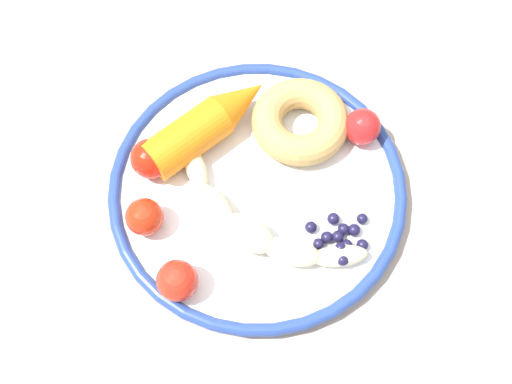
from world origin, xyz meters
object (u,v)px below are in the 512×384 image
object	(u,v)px
blueberry_pile	(340,236)
tomato_mid	(144,217)
plate	(256,193)
banana	(254,226)
donut	(300,121)
tomato_far	(175,280)
tomato_extra	(362,127)
carrot_orange	(209,123)
tomato_near	(151,159)
dining_table	(223,218)

from	to	relation	value
blueberry_pile	tomato_mid	world-z (taller)	tomato_mid
plate	tomato_mid	distance (m)	0.11
plate	tomato_mid	xyz separation A→B (m)	(0.06, -0.09, 0.02)
banana	donut	distance (m)	0.12
banana	donut	xyz separation A→B (m)	(-0.12, 0.01, 0.00)
tomato_far	donut	bearing A→B (deg)	161.16
plate	blueberry_pile	bearing A→B (deg)	74.74
tomato_extra	tomato_far	bearing A→B (deg)	-32.13
banana	carrot_orange	xyz separation A→B (m)	(-0.09, -0.07, 0.01)
tomato_far	plate	bearing A→B (deg)	158.97
banana	tomato_near	world-z (taller)	tomato_near
donut	tomato_mid	xyz separation A→B (m)	(0.14, -0.11, 0.00)
banana	blueberry_pile	size ratio (longest dim) A/B	3.37
plate	donut	bearing A→B (deg)	164.29
banana	tomato_extra	bearing A→B (deg)	150.28
banana	tomato_far	xyz separation A→B (m)	(0.07, -0.05, 0.01)
plate	tomato_near	bearing A→B (deg)	-88.14
plate	donut	xyz separation A→B (m)	(-0.08, 0.02, 0.02)
blueberry_pile	tomato_mid	bearing A→B (deg)	-78.23
carrot_orange	tomato_extra	world-z (taller)	carrot_orange
tomato_near	tomato_mid	distance (m)	0.06
dining_table	tomato_far	xyz separation A→B (m)	(0.11, -0.00, 0.12)
banana	tomato_mid	xyz separation A→B (m)	(0.02, -0.10, 0.00)
tomato_far	banana	bearing A→B (deg)	143.85
donut	tomato_mid	bearing A→B (deg)	-38.45
carrot_orange	blueberry_pile	size ratio (longest dim) A/B	2.28
donut	blueberry_pile	xyz separation A→B (m)	(0.10, 0.06, -0.01)
donut	carrot_orange	bearing A→B (deg)	-70.54
tomato_far	dining_table	bearing A→B (deg)	178.84
carrot_orange	donut	distance (m)	0.09
dining_table	donut	distance (m)	0.15
dining_table	tomato_extra	world-z (taller)	tomato_extra
tomato_mid	banana	bearing A→B (deg)	102.69
tomato_far	tomato_extra	size ratio (longest dim) A/B	1.03
dining_table	blueberry_pile	xyz separation A→B (m)	(0.03, 0.13, 0.11)
dining_table	tomato_near	distance (m)	0.14
blueberry_pile	dining_table	bearing A→B (deg)	-102.74
carrot_orange	donut	world-z (taller)	carrot_orange
dining_table	banana	bearing A→B (deg)	48.74
plate	carrot_orange	bearing A→B (deg)	-128.44
tomato_near	tomato_extra	distance (m)	0.20
plate	tomato_far	distance (m)	0.12
carrot_orange	tomato_extra	xyz separation A→B (m)	(-0.04, 0.14, -0.00)
banana	tomato_far	size ratio (longest dim) A/B	5.51
banana	tomato_mid	size ratio (longest dim) A/B	5.82
dining_table	tomato_mid	bearing A→B (deg)	-36.75
blueberry_pile	tomato_far	xyz separation A→B (m)	(0.08, -0.13, 0.01)
tomato_near	tomato_far	xyz separation A→B (m)	(0.10, 0.06, -0.00)
banana	tomato_mid	bearing A→B (deg)	-77.31
blueberry_pile	tomato_near	distance (m)	0.19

